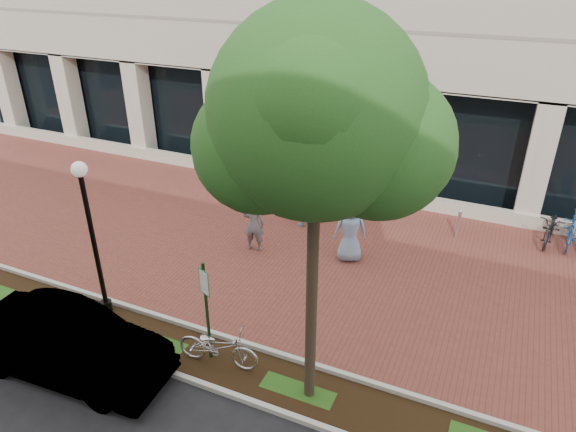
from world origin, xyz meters
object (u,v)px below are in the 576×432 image
at_px(parking_sign, 206,300).
at_px(lamppost, 92,232).
at_px(pedestrian_mid, 305,204).
at_px(bollard, 458,224).
at_px(pedestrian_right, 350,231).
at_px(sedan_near_curb, 68,344).
at_px(pedestrian_left, 254,224).
at_px(street_tree, 320,126).
at_px(locked_bicycle, 218,347).

height_order(parking_sign, lamppost, lamppost).
height_order(pedestrian_mid, bollard, pedestrian_mid).
xyz_separation_m(pedestrian_mid, pedestrian_right, (2.06, -1.49, 0.19)).
bearing_deg(sedan_near_curb, pedestrian_left, -14.62).
distance_m(street_tree, pedestrian_mid, 9.02).
bearing_deg(street_tree, bollard, 77.19).
xyz_separation_m(lamppost, sedan_near_curb, (0.81, -1.97, -1.58)).
bearing_deg(pedestrian_left, sedan_near_curb, 66.24).
distance_m(parking_sign, bollard, 9.15).
relative_size(parking_sign, pedestrian_left, 1.42).
height_order(street_tree, pedestrian_left, street_tree).
distance_m(street_tree, bollard, 9.79).
relative_size(lamppost, street_tree, 0.53).
distance_m(locked_bicycle, pedestrian_mid, 6.95).
relative_size(pedestrian_left, bollard, 1.77).
bearing_deg(parking_sign, lamppost, -162.95).
bearing_deg(sedan_near_curb, parking_sign, -61.46).
height_order(parking_sign, pedestrian_left, parking_sign).
height_order(pedestrian_right, sedan_near_curb, pedestrian_right).
relative_size(street_tree, bollard, 7.71).
relative_size(lamppost, pedestrian_mid, 2.59).
xyz_separation_m(street_tree, pedestrian_left, (-3.82, 4.73, -4.91)).
bearing_deg(pedestrian_right, parking_sign, 50.95).
bearing_deg(bollard, locked_bicycle, -116.70).
relative_size(pedestrian_right, bollard, 1.95).
relative_size(lamppost, bollard, 4.08).
bearing_deg(pedestrian_mid, street_tree, 85.05).
xyz_separation_m(pedestrian_right, sedan_near_curb, (-4.10, -6.91, -0.23)).
relative_size(lamppost, sedan_near_curb, 0.90).
distance_m(pedestrian_left, sedan_near_curb, 6.39).
bearing_deg(pedestrian_right, locked_bicycle, 54.02).
bearing_deg(lamppost, bollard, 44.65).
xyz_separation_m(pedestrian_left, pedestrian_right, (2.86, 0.65, 0.09)).
height_order(pedestrian_mid, pedestrian_right, pedestrian_right).
bearing_deg(lamppost, sedan_near_curb, -67.73).
relative_size(pedestrian_mid, sedan_near_curb, 0.35).
bearing_deg(pedestrian_left, street_tree, 116.34).
relative_size(parking_sign, pedestrian_mid, 1.60).
relative_size(pedestrian_right, sedan_near_curb, 0.43).
bearing_deg(lamppost, locked_bicycle, -7.42).
bearing_deg(locked_bicycle, bollard, -34.22).
bearing_deg(parking_sign, street_tree, 22.37).
relative_size(pedestrian_left, sedan_near_curb, 0.39).
height_order(lamppost, bollard, lamppost).
bearing_deg(sedan_near_curb, pedestrian_right, -34.09).
xyz_separation_m(parking_sign, pedestrian_right, (1.56, 5.33, -0.63)).
bearing_deg(street_tree, locked_bicycle, -179.07).
bearing_deg(locked_bicycle, sedan_near_curb, 110.35).
xyz_separation_m(street_tree, pedestrian_mid, (-3.02, 6.87, -5.01)).
relative_size(lamppost, pedestrian_left, 2.30).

